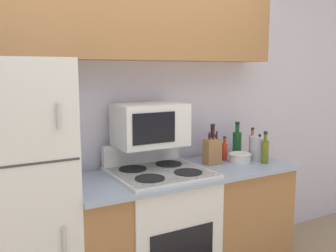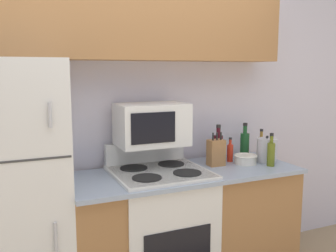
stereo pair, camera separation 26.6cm
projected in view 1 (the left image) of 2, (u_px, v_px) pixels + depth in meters
wall_back at (122, 120)px, 2.93m from camera, size 8.00×0.05×2.55m
lower_cabinets at (183, 228)px, 2.88m from camera, size 1.73×0.67×0.92m
refrigerator at (13, 204)px, 2.25m from camera, size 0.66×0.69×1.73m
upper_cabinets at (130, 19)px, 2.66m from camera, size 2.39×0.31×0.58m
stove at (160, 231)px, 2.77m from camera, size 0.67×0.65×1.10m
microwave at (150, 125)px, 2.77m from camera, size 0.52×0.34×0.31m
knife_block at (212, 151)px, 2.97m from camera, size 0.13×0.09×0.26m
bowl at (240, 157)px, 3.05m from camera, size 0.19×0.19×0.07m
bottle_hot_sauce at (224, 151)px, 3.11m from camera, size 0.05×0.05×0.20m
bottle_wine_red at (212, 146)px, 3.13m from camera, size 0.08×0.08×0.30m
bottle_wine_green at (237, 143)px, 3.26m from camera, size 0.08×0.08×0.30m
bottle_olive_oil at (265, 151)px, 3.00m from camera, size 0.06×0.06×0.26m
bottle_vinegar at (252, 144)px, 3.32m from camera, size 0.06×0.06×0.24m
kettle at (259, 148)px, 3.13m from camera, size 0.16×0.16×0.22m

